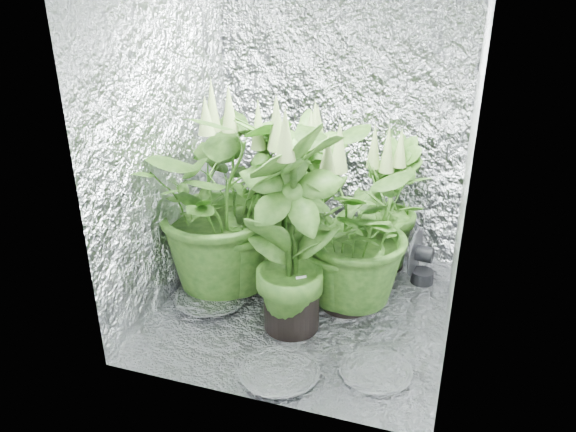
# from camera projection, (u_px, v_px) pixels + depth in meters

# --- Properties ---
(ground) EXTENTS (1.60, 1.60, 0.00)m
(ground) POSITION_uv_depth(u_px,v_px,m) (304.00, 307.00, 3.29)
(ground) COLOR silver
(ground) RESTS_ON ground
(walls) EXTENTS (1.62, 1.62, 2.00)m
(walls) POSITION_uv_depth(u_px,v_px,m) (306.00, 142.00, 2.87)
(walls) COLOR silver
(walls) RESTS_ON ground
(plant_a) EXTENTS (1.23, 1.23, 1.24)m
(plant_a) POSITION_uv_depth(u_px,v_px,m) (225.00, 198.00, 3.25)
(plant_a) COLOR black
(plant_a) RESTS_ON ground
(plant_b) EXTENTS (0.68, 0.68, 1.08)m
(plant_b) POSITION_uv_depth(u_px,v_px,m) (309.00, 196.00, 3.56)
(plant_b) COLOR black
(plant_b) RESTS_ON ground
(plant_c) EXTENTS (0.60, 0.60, 0.94)m
(plant_c) POSITION_uv_depth(u_px,v_px,m) (386.00, 207.00, 3.57)
(plant_c) COLOR black
(plant_c) RESTS_ON ground
(plant_d) EXTENTS (0.82, 0.82, 1.15)m
(plant_d) POSITION_uv_depth(u_px,v_px,m) (270.00, 203.00, 3.34)
(plant_d) COLOR black
(plant_d) RESTS_ON ground
(plant_e) EXTENTS (0.99, 0.99, 1.07)m
(plant_e) POSITION_uv_depth(u_px,v_px,m) (350.00, 228.00, 3.10)
(plant_e) COLOR black
(plant_e) RESTS_ON ground
(plant_f) EXTENTS (0.83, 0.83, 1.27)m
(plant_f) POSITION_uv_depth(u_px,v_px,m) (292.00, 230.00, 2.87)
(plant_f) COLOR black
(plant_f) RESTS_ON ground
(circulation_fan) EXTENTS (0.16, 0.31, 0.36)m
(circulation_fan) POSITION_uv_depth(u_px,v_px,m) (419.00, 260.00, 3.49)
(circulation_fan) COLOR black
(circulation_fan) RESTS_ON ground
(plant_label) EXTENTS (0.06, 0.05, 0.09)m
(plant_label) POSITION_uv_depth(u_px,v_px,m) (302.00, 284.00, 2.95)
(plant_label) COLOR white
(plant_label) RESTS_ON plant_f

